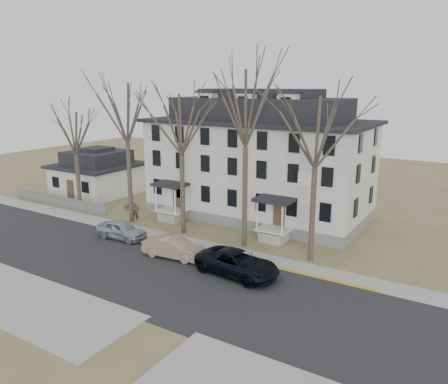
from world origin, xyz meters
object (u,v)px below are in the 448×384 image
Objects in this scene: car_navy at (237,264)px; bicycle_right at (132,206)px; car_silver at (122,230)px; tree_center at (246,103)px; tree_bungalow at (74,130)px; small_house at (98,174)px; tree_mid_left at (181,120)px; bicycle_left at (136,213)px; boarding_house at (259,161)px; tree_far_left at (126,109)px; car_tan at (174,248)px; tree_mid_right at (317,127)px.

bicycle_right is at bearing 71.87° from car_navy.
car_silver is 2.80× the size of bicycle_right.
tree_center is 1.36× the size of tree_bungalow.
tree_center is 3.33× the size of car_silver.
small_house is at bearing 164.92° from tree_center.
tree_mid_left reaches higher than small_house.
car_navy is 3.72× the size of bicycle_right.
small_house is 11.98m from bicycle_left.
tree_center is 18.11m from bicycle_right.
boarding_house reaches higher than car_navy.
tree_mid_left is 11.17m from bicycle_left.
tree_bungalow is at bearing 64.75° from car_silver.
boarding_house is 1.93× the size of tree_bungalow.
boarding_house is 13.12m from tree_far_left.
car_navy is at bearing -68.23° from boarding_house.
bicycle_left is (-9.38, -7.21, -4.90)m from boarding_house.
car_silver is at bearing -56.47° from tree_far_left.
boarding_house is 1.52× the size of tree_far_left.
car_silver is (-9.39, -3.94, -10.33)m from tree_center.
tree_far_left reaches higher than bicycle_left.
tree_far_left is at bearing 180.00° from tree_center.
small_house is at bearing 50.36° from car_silver.
car_tan is (2.77, -4.86, -8.83)m from tree_mid_left.
boarding_house reaches higher than car_silver.
small_house is (-20.00, -1.96, -3.13)m from boarding_house.
tree_center is at bearing 0.00° from tree_bungalow.
small_house is 1.85× the size of car_tan.
tree_bungalow is at bearing 180.00° from tree_center.
tree_mid_left is 0.87× the size of tree_center.
boarding_house is 20.34m from small_house.
bicycle_left is (-14.65, 5.99, -0.33)m from car_navy.
tree_far_left reaches higher than small_house.
small_house is at bearing 72.42° from car_navy.
boarding_house is at bearing 110.20° from tree_center.
car_navy reaches higher than bicycle_right.
small_house is 0.59× the size of tree_center.
car_navy reaches higher than car_tan.
tree_far_left is at bearing 180.00° from tree_mid_right.
car_navy is (14.27, -5.04, -9.53)m from tree_far_left.
tree_bungalow is (-13.00, 0.00, -1.48)m from tree_mid_left.
tree_center reaches higher than tree_mid_right.
tree_mid_right is at bearing -78.16° from car_silver.
small_house is 0.68× the size of tree_mid_left.
tree_bungalow reaches higher than bicycle_right.
tree_mid_left is at bearing 65.03° from car_navy.
tree_bungalow is (-24.50, 0.00, -1.48)m from tree_mid_right.
bicycle_right is (8.55, -3.61, -1.78)m from small_house.
tree_mid_left is 11.50m from tree_mid_right.
tree_mid_right is 2.89× the size of car_silver.
car_navy is at bearing -23.97° from small_house.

